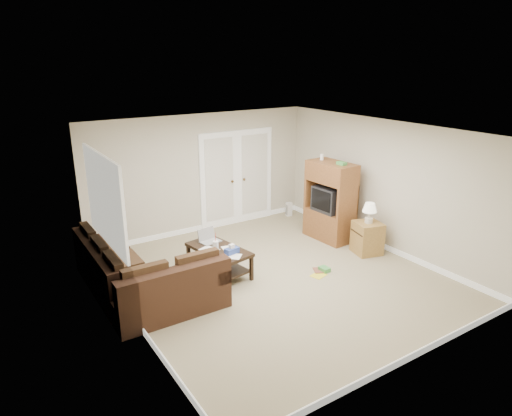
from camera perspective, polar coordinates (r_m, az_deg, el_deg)
floor at (r=7.89m, az=2.52°, el=-8.67°), size 5.50×5.50×0.00m
ceiling at (r=7.12m, az=2.80°, el=9.57°), size 5.00×5.50×0.02m
wall_left at (r=6.38m, az=-16.03°, el=-3.87°), size 0.02×5.50×2.50m
wall_right at (r=9.04m, az=15.69°, el=2.69°), size 0.02×5.50×2.50m
wall_back at (r=9.69m, az=-6.84°, el=4.29°), size 5.00×0.02×2.50m
wall_front at (r=5.57m, az=19.41°, el=-7.53°), size 5.00×0.02×2.50m
baseboards at (r=7.87m, az=2.52°, el=-8.34°), size 5.00×5.50×0.10m
french_doors at (r=10.10m, az=-2.38°, el=3.73°), size 1.80×0.05×2.13m
window_left at (r=7.20m, az=-18.37°, el=0.99°), size 0.05×1.92×1.42m
sectional_sofa at (r=7.37m, az=-14.52°, el=-8.65°), size 1.72×2.57×0.79m
coffee_table at (r=7.94m, az=-4.69°, el=-6.42°), size 0.79×1.27×0.81m
tv_armoire at (r=9.37m, az=9.25°, el=0.89°), size 0.60×1.03×1.72m
side_cabinet at (r=8.94m, az=13.76°, el=-3.33°), size 0.58×0.58×1.01m
space_heater at (r=10.81m, az=4.14°, el=-0.15°), size 0.14×0.12×0.32m
floor_magazine at (r=8.03m, az=7.82°, el=-8.33°), size 0.31×0.27×0.01m
floor_greenbox at (r=8.18m, az=8.55°, el=-7.58°), size 0.15×0.19×0.07m
floor_book at (r=8.16m, az=7.25°, el=-7.78°), size 0.25×0.28×0.02m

